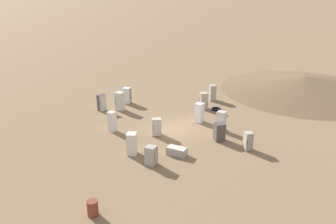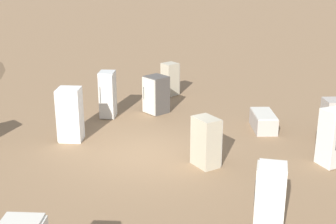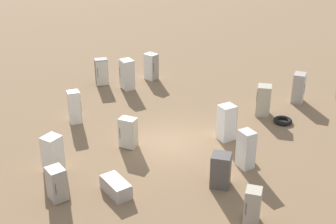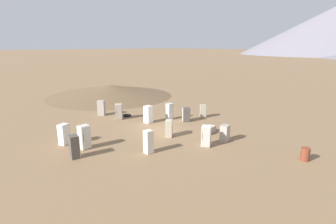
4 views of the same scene
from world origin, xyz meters
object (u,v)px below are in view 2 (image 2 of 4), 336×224
object	(u,v)px
discarded_fridge_1	(170,79)
discarded_fridge_8	(263,121)
discarded_fridge_3	(108,95)
discarded_fridge_12	(332,120)
discarded_fridge_0	(269,203)
discarded_fridge_2	(156,95)
discarded_fridge_5	(334,138)
discarded_fridge_11	(206,142)
discarded_fridge_7	(70,114)

from	to	relation	value
discarded_fridge_1	discarded_fridge_8	bearing A→B (deg)	-2.54
discarded_fridge_3	discarded_fridge_12	distance (m)	8.20
discarded_fridge_3	discarded_fridge_0	bearing A→B (deg)	122.98
discarded_fridge_0	discarded_fridge_2	distance (m)	9.20
discarded_fridge_0	discarded_fridge_5	bearing A→B (deg)	-22.30
discarded_fridge_1	discarded_fridge_12	size ratio (longest dim) A/B	1.03
discarded_fridge_2	discarded_fridge_5	distance (m)	7.29
discarded_fridge_1	discarded_fridge_8	distance (m)	5.56
discarded_fridge_5	discarded_fridge_8	xyz separation A→B (m)	(-1.72, 2.88, -0.55)
discarded_fridge_8	discarded_fridge_11	size ratio (longest dim) A/B	1.04
discarded_fridge_1	discarded_fridge_7	world-z (taller)	discarded_fridge_7
discarded_fridge_0	discarded_fridge_1	size ratio (longest dim) A/B	1.23
discarded_fridge_5	discarded_fridge_12	distance (m)	2.15
discarded_fridge_1	discarded_fridge_12	bearing A→B (deg)	5.78
discarded_fridge_3	discarded_fridge_8	size ratio (longest dim) A/B	1.15
discarded_fridge_8	discarded_fridge_1	bearing A→B (deg)	125.60
discarded_fridge_2	discarded_fridge_12	world-z (taller)	discarded_fridge_2
discarded_fridge_1	discarded_fridge_2	distance (m)	2.59
discarded_fridge_3	discarded_fridge_11	size ratio (longest dim) A/B	1.19
discarded_fridge_1	discarded_fridge_11	world-z (taller)	discarded_fridge_11
discarded_fridge_5	discarded_fridge_8	distance (m)	3.39
discarded_fridge_2	discarded_fridge_3	world-z (taller)	discarded_fridge_3
discarded_fridge_0	discarded_fridge_1	xyz separation A→B (m)	(-3.01, 11.11, -0.17)
discarded_fridge_3	discarded_fridge_8	xyz separation A→B (m)	(5.84, -0.91, -0.59)
discarded_fridge_8	discarded_fridge_7	bearing A→B (deg)	-172.49
discarded_fridge_5	discarded_fridge_12	xyz separation A→B (m)	(0.46, 2.09, -0.15)
discarded_fridge_0	discarded_fridge_5	size ratio (longest dim) A/B	1.04
discarded_fridge_3	discarded_fridge_7	size ratio (longest dim) A/B	0.98
discarded_fridge_3	discarded_fridge_12	xyz separation A→B (m)	(8.02, -1.70, -0.19)
discarded_fridge_2	discarded_fridge_12	bearing A→B (deg)	-157.43
discarded_fridge_1	discarded_fridge_5	size ratio (longest dim) A/B	0.85
discarded_fridge_5	discarded_fridge_8	bearing A→B (deg)	-86.75
discarded_fridge_5	discarded_fridge_12	world-z (taller)	discarded_fridge_5
discarded_fridge_8	discarded_fridge_12	world-z (taller)	discarded_fridge_12
discarded_fridge_2	discarded_fridge_1	bearing A→B (deg)	-54.69
discarded_fridge_5	discarded_fridge_7	world-z (taller)	discarded_fridge_7
discarded_fridge_8	discarded_fridge_11	world-z (taller)	discarded_fridge_11
discarded_fridge_0	discarded_fridge_8	distance (m)	7.03
discarded_fridge_0	discarded_fridge_12	world-z (taller)	discarded_fridge_0
discarded_fridge_1	discarded_fridge_12	xyz separation A→B (m)	(5.86, -4.93, -0.02)
discarded_fridge_11	discarded_fridge_12	bearing A→B (deg)	83.01
discarded_fridge_1	discarded_fridge_2	size ratio (longest dim) A/B	0.98
discarded_fridge_12	discarded_fridge_0	bearing A→B (deg)	-121.94
discarded_fridge_7	discarded_fridge_2	bearing A→B (deg)	-39.75
discarded_fridge_0	discarded_fridge_8	xyz separation A→B (m)	(0.67, 6.97, -0.58)
discarded_fridge_1	discarded_fridge_3	world-z (taller)	discarded_fridge_3
discarded_fridge_1	discarded_fridge_11	bearing A→B (deg)	-31.67
discarded_fridge_1	discarded_fridge_12	distance (m)	7.65
discarded_fridge_3	discarded_fridge_11	world-z (taller)	discarded_fridge_3
discarded_fridge_8	discarded_fridge_3	bearing A→B (deg)	165.09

